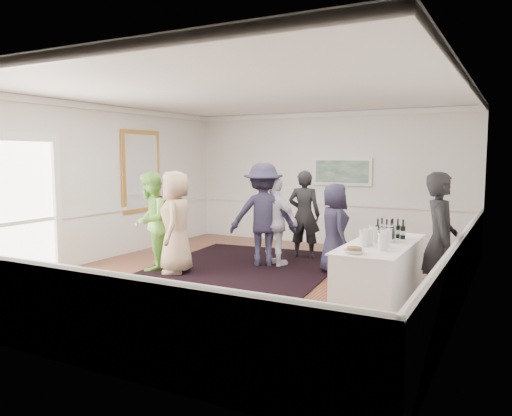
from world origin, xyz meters
The scene contains 23 objects.
floor centered at (0.00, 0.00, 0.00)m, with size 8.00×8.00×0.00m, color brown.
ceiling centered at (0.00, 0.00, 3.20)m, with size 7.00×8.00×0.02m, color white.
wall_left centered at (-3.50, 0.00, 1.60)m, with size 0.02×8.00×3.20m, color white.
wall_right centered at (3.50, 0.00, 1.60)m, with size 0.02×8.00×3.20m, color white.
wall_back centered at (0.00, 4.00, 1.60)m, with size 7.00×0.02×3.20m, color white.
wall_front centered at (0.00, -4.00, 1.60)m, with size 7.00×0.02×3.20m, color white.
wainscoting centered at (0.00, 0.00, 0.50)m, with size 7.00×8.00×1.00m, color white, non-canonical shape.
mirror centered at (-3.45, 1.30, 1.80)m, with size 0.05×1.25×1.85m.
doorway centered at (-3.45, -1.90, 1.42)m, with size 0.10×1.78×2.56m.
landscape_painting centered at (0.40, 3.95, 1.78)m, with size 1.44×0.06×0.66m.
area_rug centered at (-0.46, 0.64, 0.01)m, with size 3.33×4.37×0.02m, color black.
serving_table centered at (2.45, -0.46, 0.46)m, with size 0.86×2.26×0.92m.
bartender centered at (3.20, -0.16, 0.97)m, with size 0.70×0.46×1.93m, color black.
guest_tan centered at (-1.38, -0.19, 0.94)m, with size 0.92×0.60×1.88m, color tan.
guest_green centered at (-1.97, -0.19, 0.93)m, with size 0.90×0.70×1.85m, color #7BCB51.
guest_lilac centered at (-0.01, 1.20, 0.87)m, with size 1.02×0.42×1.73m, color silver.
guest_dark_a centered at (-0.24, 1.10, 1.01)m, with size 1.30×0.75×2.01m, color #211F34.
guest_dark_b centered at (0.19, 2.14, 0.93)m, with size 0.68×0.44×1.85m, color black.
guest_navy centered at (1.19, 1.18, 0.83)m, with size 0.81×0.53×1.65m, color #211F34.
wine_bottles centered at (2.46, 0.02, 1.07)m, with size 0.43×0.22×0.31m.
juice_pitchers centered at (2.43, -0.76, 1.04)m, with size 0.41×0.64×0.24m.
ice_bucket centered at (2.49, -0.29, 1.03)m, with size 0.26×0.26×0.24m, color silver.
nut_bowl centered at (2.33, -1.37, 0.95)m, with size 0.26×0.26×0.08m.
Camera 1 is at (4.16, -7.47, 2.15)m, focal length 35.00 mm.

